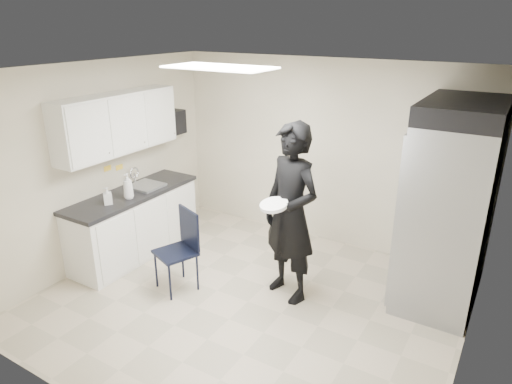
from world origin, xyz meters
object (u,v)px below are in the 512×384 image
Objects in this scene: lower_counter at (135,225)px; commercial_fridge at (449,213)px; folding_chair at (175,253)px; man_tuxedo at (291,214)px.

commercial_fridge is at bearing 15.88° from lower_counter.
folding_chair is at bearing -151.51° from commercial_fridge.
commercial_fridge reaches higher than lower_counter.
man_tuxedo is at bearing 4.85° from lower_counter.
commercial_fridge reaches higher than man_tuxedo.
folding_chair reaches higher than lower_counter.
lower_counter is at bearing -155.47° from man_tuxedo.
man_tuxedo is at bearing -149.67° from commercial_fridge.
commercial_fridge is at bearing 50.02° from folding_chair.
man_tuxedo is (2.27, 0.19, 0.60)m from lower_counter.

